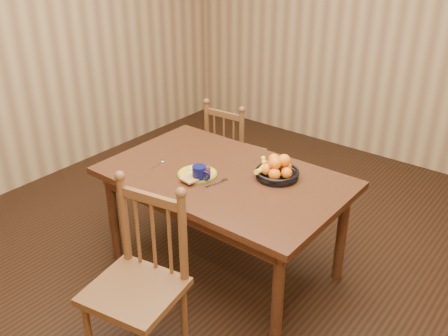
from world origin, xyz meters
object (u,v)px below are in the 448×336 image
Objects in this scene: dining_table at (224,186)px; fruit_bowl at (277,170)px; chair_near at (139,283)px; chair_far at (233,153)px; breakfast_plate at (197,174)px; coffee_mug at (200,173)px.

dining_table is 4.94× the size of fruit_bowl.
chair_far is at bearing 101.10° from chair_near.
breakfast_plate is at bearing -139.16° from dining_table.
coffee_mug is (-0.21, 0.76, 0.29)m from chair_near.
chair_far is 2.85× the size of fruit_bowl.
breakfast_plate is at bearing 98.27° from chair_near.
breakfast_plate is 0.91× the size of fruit_bowl.
fruit_bowl reaches higher than breakfast_plate.
chair_near is at bearing 106.77° from chair_far.
chair_near is (0.13, -0.92, -0.16)m from dining_table.
chair_far reaches higher than breakfast_plate.
chair_far reaches higher than coffee_mug.
chair_far is 3.13× the size of breakfast_plate.
coffee_mug is at bearing -115.15° from dining_table.
chair_near is at bearing -74.70° from coffee_mug.
chair_far is at bearing 115.73° from coffee_mug.
dining_table is at bearing -147.97° from fruit_bowl.
chair_near is 7.79× the size of coffee_mug.
chair_far reaches higher than dining_table.
chair_near is at bearing -98.28° from fruit_bowl.
fruit_bowl reaches higher than dining_table.
chair_far reaches higher than fruit_bowl.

